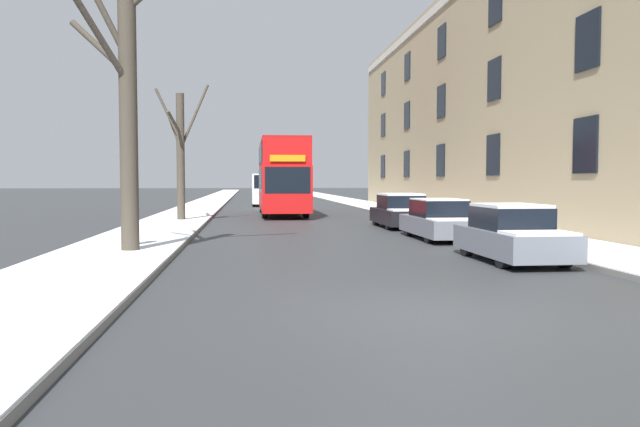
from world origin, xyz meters
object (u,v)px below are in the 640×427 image
at_px(parked_car_0, 512,235).
at_px(parked_car_2, 401,212).
at_px(bare_tree_left_0, 126,96).
at_px(bare_tree_left_1, 180,152).
at_px(double_decker_bus, 282,174).
at_px(parked_car_1, 439,221).
at_px(pedestrian_left_sidewalk, 132,219).
at_px(oncoming_van, 265,189).

xyz_separation_m(parked_car_0, parked_car_2, (-0.00, 11.22, 0.01)).
distance_m(bare_tree_left_0, bare_tree_left_1, 13.18).
distance_m(double_decker_bus, parked_car_1, 16.25).
distance_m(bare_tree_left_1, pedestrian_left_sidewalk, 12.10).
xyz_separation_m(parked_car_2, oncoming_van, (-5.13, 23.62, 0.69)).
height_order(bare_tree_left_1, parked_car_1, bare_tree_left_1).
xyz_separation_m(bare_tree_left_0, oncoming_van, (4.45, 32.68, -2.83)).
bearing_deg(double_decker_bus, bare_tree_left_1, -130.02).
distance_m(double_decker_bus, parked_car_0, 21.93).
bearing_deg(pedestrian_left_sidewalk, parked_car_1, 137.25).
relative_size(bare_tree_left_1, parked_car_1, 1.51).
xyz_separation_m(parked_car_2, pedestrian_left_sidewalk, (-9.73, -7.76, 0.24)).
xyz_separation_m(bare_tree_left_0, parked_car_0, (9.58, -2.16, -3.54)).
bearing_deg(parked_car_0, parked_car_1, 90.00).
xyz_separation_m(double_decker_bus, parked_car_0, (4.52, -21.39, -1.75)).
height_order(bare_tree_left_1, pedestrian_left_sidewalk, bare_tree_left_1).
xyz_separation_m(parked_car_1, parked_car_2, (0.00, 5.33, 0.03)).
height_order(bare_tree_left_1, parked_car_2, bare_tree_left_1).
distance_m(bare_tree_left_1, parked_car_0, 18.29).
bearing_deg(pedestrian_left_sidewalk, parked_car_0, 103.66).
distance_m(parked_car_0, parked_car_1, 5.89).
bearing_deg(pedestrian_left_sidewalk, bare_tree_left_1, -147.28).
distance_m(parked_car_0, parked_car_2, 11.22).
distance_m(parked_car_1, pedestrian_left_sidewalk, 10.03).
bearing_deg(pedestrian_left_sidewalk, double_decker_bus, -162.97).
bearing_deg(bare_tree_left_1, oncoming_van, 77.05).
xyz_separation_m(oncoming_van, pedestrian_left_sidewalk, (-4.59, -31.38, -0.45)).
xyz_separation_m(parked_car_0, oncoming_van, (-5.13, 34.84, 0.70)).
bearing_deg(bare_tree_left_1, pedestrian_left_sidewalk, -90.51).
distance_m(bare_tree_left_0, parked_car_1, 10.88).
bearing_deg(parked_car_1, bare_tree_left_1, 135.59).
bearing_deg(oncoming_van, bare_tree_left_1, -102.95).
xyz_separation_m(bare_tree_left_0, bare_tree_left_1, (-0.04, 13.15, -0.84)).
distance_m(bare_tree_left_1, oncoming_van, 20.13).
relative_size(bare_tree_left_1, double_decker_bus, 0.64).
relative_size(parked_car_2, pedestrian_left_sidewalk, 2.63).
relative_size(bare_tree_left_0, pedestrian_left_sidewalk, 5.04).
distance_m(bare_tree_left_1, parked_car_2, 10.80).
bearing_deg(parked_car_2, bare_tree_left_1, 156.94).
bearing_deg(parked_car_1, double_decker_bus, 106.25).
relative_size(bare_tree_left_1, pedestrian_left_sidewalk, 4.02).
bearing_deg(parked_car_2, parked_car_1, -90.00).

